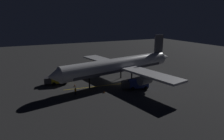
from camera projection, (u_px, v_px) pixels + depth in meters
name	position (u px, v px, depth m)	size (l,w,h in m)	color
ground_plane	(119.00, 82.00, 54.94)	(180.00, 180.00, 0.20)	#2F2F30
apron_guide_stripe	(108.00, 85.00, 51.93)	(0.24, 22.48, 0.01)	gold
airliner	(121.00, 65.00, 54.16)	(36.90, 40.12, 11.97)	white
baggage_truck	(57.00, 80.00, 52.44)	(3.35, 6.04, 2.52)	gold
catering_truck	(136.00, 84.00, 48.97)	(3.93, 6.83, 2.30)	navy
ground_crew_worker	(75.00, 91.00, 45.21)	(0.40, 0.40, 1.74)	black
traffic_cone_near_left	(85.00, 79.00, 56.81)	(0.50, 0.50, 0.55)	#EA590F
traffic_cone_near_right	(104.00, 92.00, 46.52)	(0.50, 0.50, 0.55)	#EA590F
traffic_cone_under_wing	(75.00, 85.00, 51.07)	(0.50, 0.50, 0.55)	#EA590F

